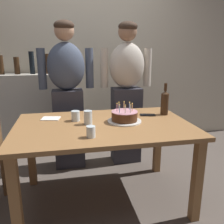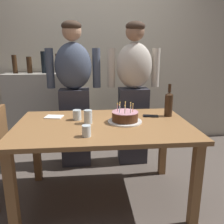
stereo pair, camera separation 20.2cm
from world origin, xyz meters
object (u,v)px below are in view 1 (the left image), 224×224
at_px(wine_bottle, 165,102).
at_px(cell_phone, 148,115).
at_px(person_woman_cardigan, 127,92).
at_px(birthday_cake, 124,117).
at_px(water_glass_near, 76,116).
at_px(water_glass_far, 91,132).
at_px(person_man_bearded, 67,94).
at_px(napkin_stack, 51,118).
at_px(water_glass_side, 88,117).

height_order(wine_bottle, cell_phone, wine_bottle).
bearing_deg(person_woman_cardigan, birthday_cake, 73.93).
bearing_deg(wine_bottle, water_glass_near, -177.30).
height_order(water_glass_far, person_man_bearded, person_man_bearded).
relative_size(water_glass_near, wine_bottle, 0.29).
bearing_deg(person_woman_cardigan, cell_phone, 96.26).
height_order(water_glass_near, person_man_bearded, person_man_bearded).
xyz_separation_m(cell_phone, person_man_bearded, (-0.75, 0.57, 0.13)).
bearing_deg(cell_phone, birthday_cake, -137.33).
xyz_separation_m(wine_bottle, person_woman_cardigan, (-0.23, 0.58, 0.01)).
bearing_deg(water_glass_far, wine_bottle, 31.48).
distance_m(birthday_cake, water_glass_far, 0.46).
bearing_deg(water_glass_near, wine_bottle, 2.70).
height_order(birthday_cake, person_woman_cardigan, person_woman_cardigan).
distance_m(napkin_stack, person_man_bearded, 0.55).
height_order(cell_phone, person_woman_cardigan, person_woman_cardigan).
relative_size(birthday_cake, cell_phone, 2.08).
height_order(water_glass_near, napkin_stack, water_glass_near).
xyz_separation_m(birthday_cake, water_glass_far, (-0.33, -0.32, -0.00)).
xyz_separation_m(water_glass_near, cell_phone, (0.70, 0.04, -0.04)).
bearing_deg(water_glass_side, birthday_cake, 1.04).
distance_m(water_glass_far, wine_bottle, 0.91).
bearing_deg(person_man_bearded, birthday_cake, 123.27).
distance_m(water_glass_near, person_man_bearded, 0.63).
height_order(birthday_cake, napkin_stack, birthday_cake).
bearing_deg(wine_bottle, birthday_cake, -160.66).
relative_size(cell_phone, person_man_bearded, 0.09).
bearing_deg(water_glass_near, person_man_bearded, 95.28).
bearing_deg(napkin_stack, birthday_cake, -18.73).
distance_m(napkin_stack, person_woman_cardigan, 1.01).
relative_size(cell_phone, person_woman_cardigan, 0.09).
height_order(water_glass_side, person_woman_cardigan, person_woman_cardigan).
relative_size(water_glass_near, person_man_bearded, 0.05).
xyz_separation_m(napkin_stack, person_woman_cardigan, (0.86, 0.51, 0.13)).
bearing_deg(water_glass_near, birthday_cake, -15.16).
distance_m(water_glass_near, water_glass_side, 0.16).
height_order(water_glass_side, person_man_bearded, person_man_bearded).
bearing_deg(person_man_bearded, wine_bottle, 148.02).
relative_size(birthday_cake, water_glass_far, 3.52).
height_order(water_glass_side, napkin_stack, water_glass_side).
bearing_deg(napkin_stack, water_glass_far, -59.99).
relative_size(water_glass_near, water_glass_far, 1.07).
distance_m(birthday_cake, cell_phone, 0.32).
xyz_separation_m(water_glass_far, napkin_stack, (-0.31, 0.54, -0.04)).
relative_size(birthday_cake, person_woman_cardigan, 0.18).
bearing_deg(person_man_bearded, cell_phone, 142.77).
relative_size(water_glass_far, wine_bottle, 0.27).
height_order(birthday_cake, person_man_bearded, person_man_bearded).
xyz_separation_m(napkin_stack, person_man_bearded, (0.17, 0.51, 0.13)).
bearing_deg(water_glass_side, wine_bottle, 11.90).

